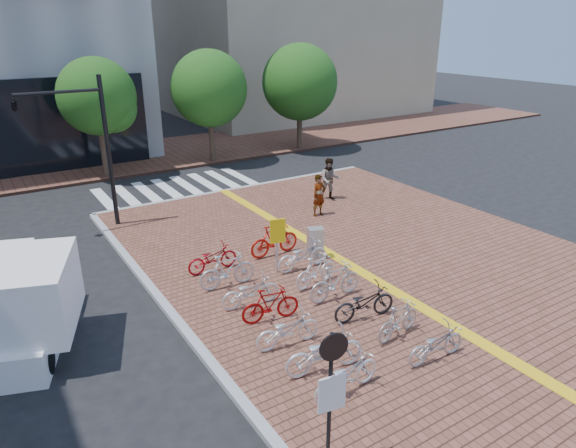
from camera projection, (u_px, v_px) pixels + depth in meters
ground at (349, 321)px, 13.97m from camera, size 120.00×120.00×0.00m
tactile_strip at (569, 394)px, 10.99m from camera, size 0.40×34.00×0.01m
kerb_north at (242, 188)px, 24.87m from camera, size 14.00×0.25×0.15m
far_sidewalk at (127, 158)px, 30.44m from camera, size 70.00×8.00×0.15m
building_beige at (285, 5)px, 44.80m from camera, size 20.00×18.00×18.00m
crosswalk at (178, 188)px, 25.22m from camera, size 7.50×4.00×0.01m
street_trees at (227, 89)px, 28.70m from camera, size 16.20×4.60×6.35m
bike_0 at (346, 375)px, 10.87m from camera, size 1.80×0.74×0.92m
bike_1 at (324, 352)px, 11.55m from camera, size 2.01×0.99×1.01m
bike_2 at (288, 329)px, 12.50m from camera, size 1.76×0.76×0.90m
bike_3 at (270, 304)px, 13.54m from camera, size 1.66×0.73×0.97m
bike_4 at (250, 291)px, 14.28m from camera, size 1.76×0.77×0.90m
bike_5 at (227, 270)px, 15.28m from camera, size 1.81×0.61×1.07m
bike_6 at (212, 258)px, 16.30m from camera, size 1.70×0.63×0.89m
bike_7 at (436, 344)px, 11.97m from camera, size 1.68×0.67×0.86m
bike_8 at (399, 320)px, 12.86m from camera, size 1.62×0.68×0.94m
bike_9 at (364, 303)px, 13.64m from camera, size 1.88×0.89×0.95m
bike_10 at (335, 282)px, 14.62m from camera, size 1.81×0.56×1.08m
bike_11 at (316, 270)px, 15.39m from camera, size 1.68×0.72×0.98m
bike_12 at (302, 255)px, 16.43m from camera, size 1.83×0.66×0.96m
bike_13 at (274, 240)px, 17.39m from camera, size 1.84×0.53×1.10m
pedestrian_a at (319, 195)px, 20.91m from camera, size 0.67×0.48×1.73m
pedestrian_b at (330, 179)px, 22.76m from camera, size 1.14×1.06×1.88m
utility_box at (315, 243)px, 17.14m from camera, size 0.59×0.50×1.09m
yellow_sign at (277, 236)px, 15.90m from camera, size 0.49×0.17×1.82m
notice_sign at (331, 386)px, 8.57m from camera, size 0.52×0.16×2.81m
traffic_light_pole at (67, 128)px, 18.22m from camera, size 3.07×1.18×5.71m
box_truck at (18, 303)px, 12.61m from camera, size 3.13×4.61×2.46m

